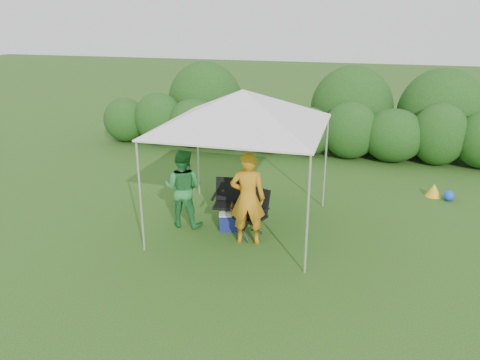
% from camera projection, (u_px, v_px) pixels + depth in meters
% --- Properties ---
extents(ground, '(70.00, 70.00, 0.00)m').
position_uv_depth(ground, '(236.00, 236.00, 9.27)').
color(ground, '#315C1C').
extents(hedge, '(12.80, 1.53, 1.80)m').
position_uv_depth(hedge, '(294.00, 128.00, 14.40)').
color(hedge, '#235219').
rests_on(hedge, ground).
extents(canopy, '(3.10, 3.10, 2.83)m').
position_uv_depth(canopy, '(243.00, 109.00, 8.90)').
color(canopy, silver).
rests_on(canopy, ground).
extents(chair_right, '(0.73, 0.71, 0.97)m').
position_uv_depth(chair_right, '(253.00, 210.00, 9.15)').
color(chair_right, black).
rests_on(chair_right, ground).
extents(chair_left, '(0.63, 0.59, 0.94)m').
position_uv_depth(chair_left, '(227.00, 198.00, 9.76)').
color(chair_left, black).
rests_on(chair_left, ground).
extents(man, '(0.73, 0.54, 1.82)m').
position_uv_depth(man, '(248.00, 199.00, 8.74)').
color(man, orange).
rests_on(man, ground).
extents(woman, '(0.80, 0.63, 1.63)m').
position_uv_depth(woman, '(183.00, 188.00, 9.52)').
color(woman, '#2C8840').
rests_on(woman, ground).
extents(cooler, '(0.51, 0.42, 0.37)m').
position_uv_depth(cooler, '(230.00, 221.00, 9.52)').
color(cooler, navy).
rests_on(cooler, ground).
extents(bottle, '(0.07, 0.07, 0.25)m').
position_uv_depth(bottle, '(232.00, 208.00, 9.36)').
color(bottle, '#592D0C').
rests_on(bottle, cooler).
extents(lawn_toy, '(0.62, 0.52, 0.31)m').
position_uv_depth(lawn_toy, '(438.00, 192.00, 11.19)').
color(lawn_toy, yellow).
rests_on(lawn_toy, ground).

